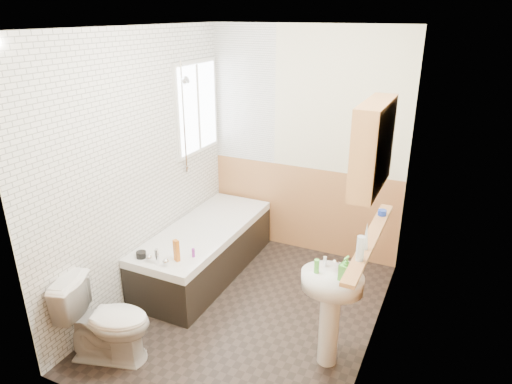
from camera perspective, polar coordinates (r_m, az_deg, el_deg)
floor at (r=4.39m, az=-0.86°, el=-14.75°), size 2.80×2.80×0.00m
ceiling at (r=3.54m, az=-1.10°, el=19.91°), size 2.80×2.80×0.00m
wall_back at (r=5.03m, az=6.13°, el=5.88°), size 2.20×0.02×2.50m
wall_front at (r=2.72m, az=-14.27°, el=-9.10°), size 2.20×0.02×2.50m
wall_left at (r=4.36m, az=-14.21°, el=2.85°), size 0.02×2.80×2.50m
wall_right at (r=3.48m, az=15.71°, el=-2.16°), size 0.02×2.80×2.50m
wainscot_right at (r=3.84m, az=14.24°, el=-12.40°), size 0.01×2.80×1.00m
wainscot_front at (r=3.17m, az=-12.68°, el=-20.67°), size 2.20×0.01×1.00m
wainscot_back at (r=5.26m, az=5.72°, el=-2.06°), size 2.20×0.01×1.00m
tile_cladding_left at (r=4.35m, az=-13.98°, el=2.81°), size 0.01×2.80×2.50m
tile_return_back at (r=5.17m, az=-1.51°, el=12.12°), size 0.75×0.01×1.50m
window at (r=4.98m, az=-7.32°, el=10.41°), size 0.03×0.79×0.99m
bathtub at (r=4.88m, az=-6.36°, el=-7.07°), size 0.70×1.80×0.66m
shower_riser at (r=4.71m, az=-8.98°, el=10.25°), size 0.10×0.08×1.14m
toilet at (r=3.90m, az=-18.20°, el=-15.04°), size 0.79×0.58×0.70m
sink at (r=3.58m, az=9.33°, el=-13.23°), size 0.47×0.38×0.91m
pine_shelf at (r=3.56m, az=14.09°, el=-5.80°), size 0.10×1.38×0.03m
medicine_cabinet at (r=3.17m, az=14.38°, el=5.58°), size 0.17×0.67×0.61m
foam_can at (r=3.19m, az=12.91°, el=-6.89°), size 0.06×0.06×0.18m
green_bottle at (r=3.33m, az=13.60°, el=-5.37°), size 0.05×0.05×0.21m
black_jar at (r=3.95m, az=15.50°, el=-2.50°), size 0.08×0.08×0.05m
soap_bottle at (r=3.39m, az=11.15°, el=-10.10°), size 0.13×0.20×0.09m
clear_bottle at (r=3.43m, az=7.58°, el=-9.18°), size 0.05×0.05×0.11m
blue_gel at (r=4.15m, az=-9.91°, el=-7.22°), size 0.07×0.06×0.20m
cream_jar at (r=4.30m, az=-14.16°, el=-7.61°), size 0.10×0.10×0.06m
orange_bottle at (r=4.21m, az=-7.84°, el=-7.54°), size 0.03×0.03×0.08m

